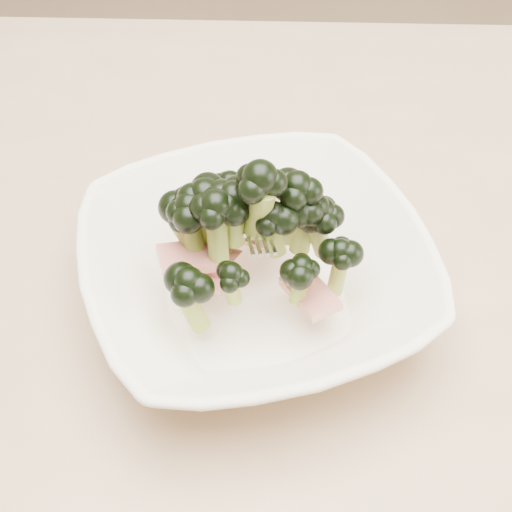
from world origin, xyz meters
The scene contains 2 objects.
dining_table centered at (0.00, 0.00, 0.65)m, with size 1.20×0.80×0.75m.
broccoli_dish centered at (-0.03, -0.04, 0.79)m, with size 0.33×0.33×0.14m.
Camera 1 is at (-0.01, -0.40, 1.19)m, focal length 50.00 mm.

